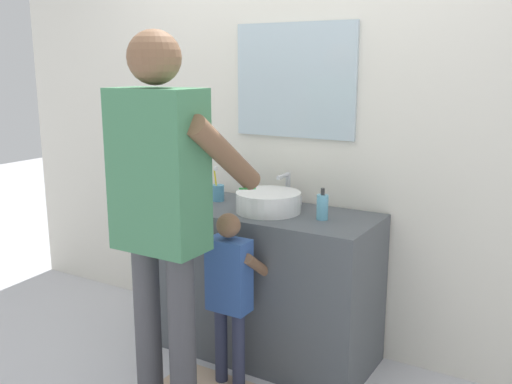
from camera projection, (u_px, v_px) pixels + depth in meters
ground_plane at (242, 376)px, 3.04m from camera, size 14.00×14.00×0.00m
back_wall at (298, 114)px, 3.26m from camera, size 4.40×0.10×2.70m
vanity_cabinet at (270, 284)px, 3.20m from camera, size 1.18×0.54×0.85m
sink_basin at (268, 202)px, 3.07m from camera, size 0.35×0.35×0.11m
faucet at (287, 190)px, 3.25m from camera, size 0.18×0.14×0.18m
toothbrush_cup at (218, 192)px, 3.32m from camera, size 0.07×0.07×0.21m
soap_bottle at (322, 207)px, 2.92m from camera, size 0.06×0.06×0.16m
child_toddler at (230, 285)px, 2.83m from camera, size 0.29×0.29×0.93m
adult_parent at (162, 195)px, 2.52m from camera, size 0.55×0.58×1.77m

